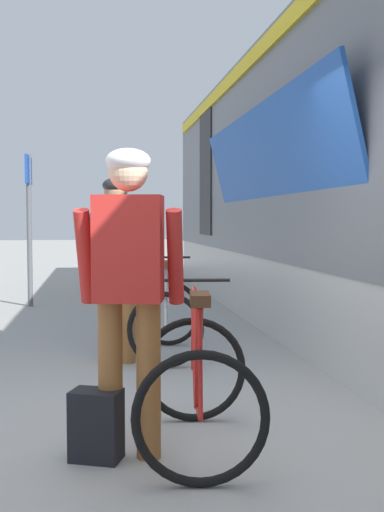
{
  "coord_description": "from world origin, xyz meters",
  "views": [
    {
      "loc": [
        -0.49,
        -3.64,
        1.36
      ],
      "look_at": [
        0.34,
        1.56,
        1.05
      ],
      "focal_mm": 42.55,
      "sensor_mm": 36.0,
      "label": 1
    }
  ],
  "objects_px": {
    "cyclist_far_in_red": "(129,274)",
    "backpack_on_platform": "(96,425)",
    "bicycle_far_red": "(197,383)",
    "platform_sign_post": "(29,204)",
    "bicycle_near_silver": "(167,316)",
    "cyclist_near_in_blue": "(116,253)"
  },
  "relations": [
    {
      "from": "cyclist_near_in_blue",
      "to": "platform_sign_post",
      "type": "relative_size",
      "value": 0.73
    },
    {
      "from": "cyclist_far_in_red",
      "to": "platform_sign_post",
      "type": "xyz_separation_m",
      "value": [
        -1.22,
        6.42,
        0.57
      ]
    },
    {
      "from": "bicycle_far_red",
      "to": "backpack_on_platform",
      "type": "xyz_separation_m",
      "value": [
        -0.58,
        -0.05,
        -0.2
      ]
    },
    {
      "from": "bicycle_near_silver",
      "to": "cyclist_near_in_blue",
      "type": "bearing_deg",
      "value": -158.82
    },
    {
      "from": "cyclist_far_in_red",
      "to": "platform_sign_post",
      "type": "distance_m",
      "value": 6.56
    },
    {
      "from": "cyclist_near_in_blue",
      "to": "backpack_on_platform",
      "type": "bearing_deg",
      "value": -94.81
    },
    {
      "from": "cyclist_near_in_blue",
      "to": "platform_sign_post",
      "type": "xyz_separation_m",
      "value": [
        -1.22,
        4.07,
        0.57
      ]
    },
    {
      "from": "bicycle_far_red",
      "to": "backpack_on_platform",
      "type": "height_order",
      "value": "bicycle_far_red"
    },
    {
      "from": "bicycle_near_silver",
      "to": "backpack_on_platform",
      "type": "distance_m",
      "value": 2.67
    },
    {
      "from": "cyclist_far_in_red",
      "to": "backpack_on_platform",
      "type": "distance_m",
      "value": 0.88
    },
    {
      "from": "cyclist_far_in_red",
      "to": "backpack_on_platform",
      "type": "bearing_deg",
      "value": -174.21
    },
    {
      "from": "bicycle_far_red",
      "to": "backpack_on_platform",
      "type": "bearing_deg",
      "value": -174.89
    },
    {
      "from": "bicycle_far_red",
      "to": "backpack_on_platform",
      "type": "distance_m",
      "value": 0.62
    },
    {
      "from": "bicycle_near_silver",
      "to": "platform_sign_post",
      "type": "height_order",
      "value": "platform_sign_post"
    },
    {
      "from": "bicycle_far_red",
      "to": "platform_sign_post",
      "type": "bearing_deg",
      "value": 104.14
    },
    {
      "from": "cyclist_far_in_red",
      "to": "bicycle_far_red",
      "type": "distance_m",
      "value": 0.76
    },
    {
      "from": "cyclist_near_in_blue",
      "to": "cyclist_far_in_red",
      "type": "distance_m",
      "value": 2.35
    },
    {
      "from": "platform_sign_post",
      "to": "bicycle_near_silver",
      "type": "bearing_deg",
      "value": -65.96
    },
    {
      "from": "platform_sign_post",
      "to": "cyclist_far_in_red",
      "type": "bearing_deg",
      "value": -79.28
    },
    {
      "from": "cyclist_far_in_red",
      "to": "bicycle_far_red",
      "type": "xyz_separation_m",
      "value": [
        0.39,
        0.03,
        -0.65
      ]
    },
    {
      "from": "bicycle_far_red",
      "to": "platform_sign_post",
      "type": "xyz_separation_m",
      "value": [
        -1.61,
        6.39,
        1.22
      ]
    },
    {
      "from": "cyclist_far_in_red",
      "to": "backpack_on_platform",
      "type": "height_order",
      "value": "cyclist_far_in_red"
    }
  ]
}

